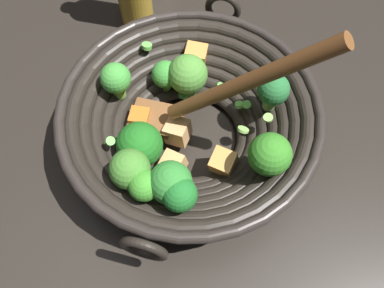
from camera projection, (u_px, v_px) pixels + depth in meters
ground_plane at (190, 142)px, 0.57m from camera, size 4.00×4.00×0.00m
wok at (189, 121)px, 0.51m from camera, size 0.34×0.36×0.25m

